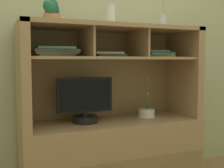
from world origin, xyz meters
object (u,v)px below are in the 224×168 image
magazine_stack_centre (108,55)px  magazine_stack_right (152,54)px  potted_orchid (147,113)px  tv_monitor (85,103)px  ceramic_vase (111,16)px  diffuser_bottle (163,21)px  potted_succulent (52,12)px  media_console (112,137)px  magazine_stack_left (54,52)px

magazine_stack_centre → magazine_stack_right: magazine_stack_right is taller
potted_orchid → magazine_stack_centre: size_ratio=1.04×
tv_monitor → ceramic_vase: bearing=1.5°
diffuser_bottle → potted_succulent: bearing=177.4°
potted_orchid → magazine_stack_right: (0.07, 0.04, 0.49)m
tv_monitor → potted_succulent: (-0.23, 0.02, 0.66)m
media_console → magazine_stack_left: (-0.44, 0.03, 0.67)m
potted_orchid → magazine_stack_centre: bearing=-178.9°
magazine_stack_centre → magazine_stack_right: bearing=6.0°
magazine_stack_right → tv_monitor: bearing=-175.5°
diffuser_bottle → magazine_stack_centre: bearing=177.2°
magazine_stack_centre → potted_succulent: (-0.42, 0.02, 0.30)m
magazine_stack_centre → diffuser_bottle: size_ratio=1.02×
media_console → potted_succulent: size_ratio=7.95×
magazine_stack_centre → diffuser_bottle: diffuser_bottle is taller
tv_monitor → magazine_stack_left: magazine_stack_left is taller
tv_monitor → ceramic_vase: ceramic_vase is taller
potted_orchid → diffuser_bottle: size_ratio=1.07×
potted_orchid → potted_succulent: size_ratio=1.93×
tv_monitor → magazine_stack_right: bearing=4.5°
tv_monitor → potted_succulent: 0.70m
potted_succulent → diffuser_bottle: bearing=-2.6°
potted_orchid → magazine_stack_left: size_ratio=1.00×
magazine_stack_left → potted_succulent: bearing=-134.8°
diffuser_bottle → ceramic_vase: diffuser_bottle is taller
media_console → potted_orchid: media_console is taller
media_console → potted_orchid: (0.32, 0.01, 0.17)m
diffuser_bottle → magazine_stack_left: bearing=176.9°
ceramic_vase → magazine_stack_right: bearing=6.1°
magazine_stack_left → ceramic_vase: ceramic_vase is taller
media_console → potted_succulent: (-0.45, 0.02, 0.95)m
magazine_stack_right → ceramic_vase: ceramic_vase is taller
tv_monitor → diffuser_bottle: (0.67, -0.02, 0.64)m
potted_succulent → magazine_stack_centre: bearing=-2.4°
potted_orchid → potted_succulent: 1.09m
magazine_stack_left → potted_succulent: (-0.01, -0.01, 0.28)m
magazine_stack_centre → ceramic_vase: size_ratio=2.05×
media_console → magazine_stack_centre: bearing=168.0°
potted_orchid → magazine_stack_left: (-0.76, 0.02, 0.50)m
diffuser_bottle → potted_succulent: 0.90m
potted_orchid → diffuser_bottle: (0.13, -0.03, 0.75)m
magazine_stack_right → magazine_stack_centre: bearing=-174.0°
potted_orchid → media_console: bearing=-177.7°
diffuser_bottle → potted_succulent: (-0.90, 0.04, 0.02)m
potted_orchid → diffuser_bottle: bearing=-12.8°
magazine_stack_centre → magazine_stack_right: 0.42m
magazine_stack_centre → magazine_stack_right: size_ratio=0.96×
media_console → potted_orchid: 0.36m
potted_orchid → magazine_stack_left: 0.91m
potted_succulent → media_console: bearing=-3.0°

